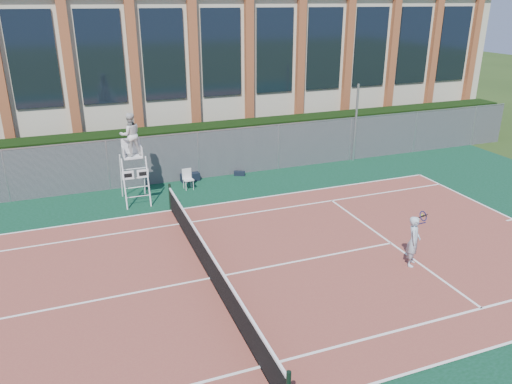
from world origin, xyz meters
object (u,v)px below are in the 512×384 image
object	(u,v)px
umpire_chair	(131,137)
tennis_player	(414,241)
plastic_chair	(188,177)
steel_pole	(356,123)

from	to	relation	value
umpire_chair	tennis_player	xyz separation A→B (m)	(7.25, -8.49, -1.87)
umpire_chair	plastic_chair	bearing A→B (deg)	15.59
steel_pole	tennis_player	size ratio (longest dim) A/B	2.38
umpire_chair	steel_pole	bearing A→B (deg)	8.29
steel_pole	umpire_chair	world-z (taller)	steel_pole
umpire_chair	tennis_player	size ratio (longest dim) A/B	2.26
tennis_player	umpire_chair	bearing A→B (deg)	130.50
tennis_player	steel_pole	bearing A→B (deg)	68.13
steel_pole	tennis_player	world-z (taller)	steel_pole
steel_pole	umpire_chair	xyz separation A→B (m)	(-11.33, -1.65, 0.76)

